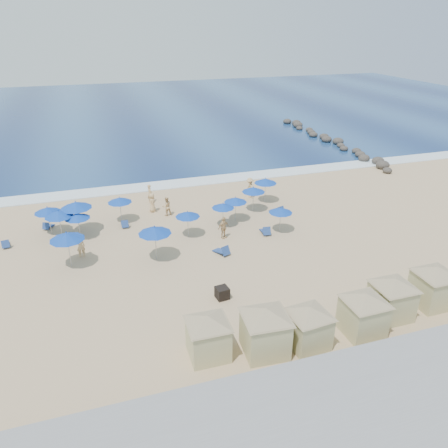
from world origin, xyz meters
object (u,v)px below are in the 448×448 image
at_px(cabana_4, 393,293).
at_px(umbrella_1, 77,216).
at_px(cabana_2, 309,321).
at_px(cabana_5, 435,281).
at_px(cabana_1, 265,325).
at_px(beachgoer_2, 223,228).
at_px(trash_bin, 222,293).
at_px(umbrella_6, 155,230).
at_px(umbrella_8, 223,206).
at_px(beachgoer_3, 250,188).
at_px(cabana_0, 208,331).
at_px(umbrella_7, 235,200).
at_px(beachgoer_4, 152,203).
at_px(umbrella_3, 67,236).
at_px(umbrella_4, 120,200).
at_px(beachgoer_1, 167,206).
at_px(cabana_3, 364,308).
at_px(umbrella_5, 188,214).
at_px(beachgoer_5, 150,193).
at_px(umbrella_2, 59,214).
at_px(umbrella_10, 253,190).
at_px(rock_jetty, 330,140).
at_px(umbrella_0, 47,210).
at_px(umbrella_9, 266,181).
at_px(umbrella_11, 281,210).

height_order(cabana_4, umbrella_1, cabana_4).
distance_m(cabana_2, cabana_5, 8.54).
bearing_deg(cabana_4, cabana_2, -172.54).
bearing_deg(cabana_1, beachgoer_2, 81.51).
distance_m(trash_bin, cabana_2, 6.04).
bearing_deg(umbrella_6, umbrella_8, 31.56).
bearing_deg(beachgoer_3, cabana_0, -19.27).
bearing_deg(umbrella_7, beachgoer_4, 147.24).
xyz_separation_m(umbrella_3, umbrella_4, (3.96, 6.19, -0.33)).
distance_m(trash_bin, beachgoer_1, 12.97).
xyz_separation_m(cabana_3, umbrella_7, (-1.67, 15.38, 0.31)).
bearing_deg(cabana_3, umbrella_5, 113.54).
bearing_deg(umbrella_5, umbrella_4, 137.09).
bearing_deg(beachgoer_4, beachgoer_2, -149.74).
xyz_separation_m(cabana_4, cabana_5, (3.01, 0.24, 0.03)).
bearing_deg(umbrella_1, cabana_3, -49.05).
bearing_deg(cabana_1, beachgoer_5, 96.09).
relative_size(cabana_1, umbrella_6, 1.75).
xyz_separation_m(cabana_2, umbrella_1, (-10.68, 15.97, 0.38)).
height_order(cabana_2, umbrella_3, umbrella_3).
bearing_deg(umbrella_2, beachgoer_4, 22.47).
height_order(cabana_4, umbrella_10, cabana_4).
xyz_separation_m(umbrella_8, beachgoer_1, (-3.86, 3.47, -0.95)).
relative_size(cabana_0, cabana_5, 0.94).
bearing_deg(rock_jetty, cabana_5, -111.37).
height_order(umbrella_0, beachgoer_4, umbrella_0).
xyz_separation_m(cabana_1, beachgoer_1, (-1.39, 17.93, -0.80)).
height_order(umbrella_0, umbrella_9, umbrella_9).
relative_size(cabana_5, umbrella_9, 1.89).
bearing_deg(umbrella_11, umbrella_7, 131.37).
distance_m(umbrella_7, beachgoer_3, 5.54).
xyz_separation_m(umbrella_5, beachgoer_3, (7.34, 6.15, -0.90)).
distance_m(cabana_2, umbrella_5, 14.09).
xyz_separation_m(umbrella_11, beachgoer_5, (-8.63, 9.06, -0.95)).
bearing_deg(beachgoer_3, umbrella_5, -42.97).
bearing_deg(trash_bin, umbrella_6, 109.23).
bearing_deg(cabana_0, umbrella_3, 120.11).
height_order(umbrella_4, beachgoer_3, umbrella_4).
bearing_deg(beachgoer_4, umbrella_0, 100.13).
relative_size(trash_bin, beachgoer_4, 0.43).
relative_size(cabana_4, umbrella_7, 2.02).
bearing_deg(beachgoer_4, umbrella_6, 169.86).
distance_m(cabana_0, beachgoer_4, 18.52).
relative_size(cabana_4, umbrella_2, 1.81).
relative_size(umbrella_7, umbrella_8, 1.04).
bearing_deg(umbrella_0, cabana_5, -37.87).
bearing_deg(umbrella_1, cabana_2, -56.23).
xyz_separation_m(cabana_1, beachgoer_2, (1.86, 12.47, -0.77)).
bearing_deg(umbrella_6, cabana_5, -35.27).
relative_size(umbrella_7, umbrella_10, 0.95).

